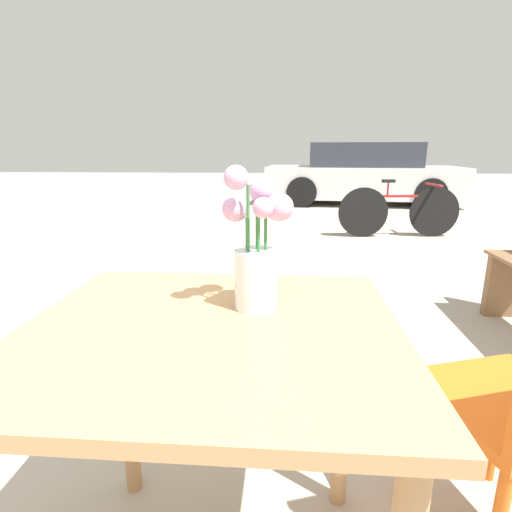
{
  "coord_description": "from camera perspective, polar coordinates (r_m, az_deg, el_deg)",
  "views": [
    {
      "loc": [
        0.14,
        -0.77,
        1.1
      ],
      "look_at": [
        0.09,
        0.1,
        0.87
      ],
      "focal_mm": 28.0,
      "sensor_mm": 36.0,
      "label": 1
    }
  ],
  "objects": [
    {
      "name": "parked_car",
      "position": [
        8.93,
        14.84,
        11.11
      ],
      "size": [
        4.09,
        2.02,
        1.26
      ],
      "color": "silver",
      "rests_on": "ground_plane"
    },
    {
      "name": "flower_vase",
      "position": [
        0.91,
        0.01,
        -0.13
      ],
      "size": [
        0.16,
        0.13,
        0.33
      ],
      "color": "silver",
      "rests_on": "table_front"
    },
    {
      "name": "table_front",
      "position": [
        0.92,
        -6.1,
        -16.73
      ],
      "size": [
        0.81,
        0.73,
        0.74
      ],
      "color": "tan",
      "rests_on": "ground_plane"
    },
    {
      "name": "bicycle",
      "position": [
        5.55,
        19.77,
        6.06
      ],
      "size": [
        1.58,
        0.44,
        0.75
      ],
      "color": "black",
      "rests_on": "ground_plane"
    }
  ]
}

